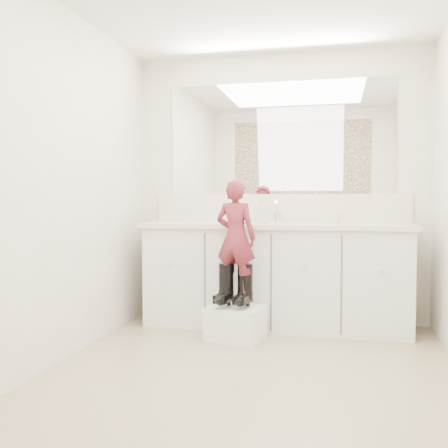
# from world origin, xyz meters

# --- Properties ---
(floor) EXTENTS (3.00, 3.00, 0.00)m
(floor) POSITION_xyz_m (0.00, 0.00, 0.00)
(floor) COLOR #7E6F52
(floor) RESTS_ON ground
(wall_back) EXTENTS (2.60, 0.00, 2.60)m
(wall_back) POSITION_xyz_m (0.00, 1.50, 1.20)
(wall_back) COLOR beige
(wall_back) RESTS_ON floor
(wall_front) EXTENTS (2.60, 0.00, 2.60)m
(wall_front) POSITION_xyz_m (0.00, -1.50, 1.20)
(wall_front) COLOR beige
(wall_front) RESTS_ON floor
(wall_left) EXTENTS (0.00, 3.00, 3.00)m
(wall_left) POSITION_xyz_m (-1.30, 0.00, 1.20)
(wall_left) COLOR beige
(wall_left) RESTS_ON floor
(vanity_cabinet) EXTENTS (2.20, 0.55, 0.85)m
(vanity_cabinet) POSITION_xyz_m (0.00, 1.23, 0.42)
(vanity_cabinet) COLOR silver
(vanity_cabinet) RESTS_ON floor
(countertop) EXTENTS (2.28, 0.58, 0.04)m
(countertop) POSITION_xyz_m (0.00, 1.21, 0.87)
(countertop) COLOR beige
(countertop) RESTS_ON vanity_cabinet
(backsplash) EXTENTS (2.28, 0.03, 0.25)m
(backsplash) POSITION_xyz_m (0.00, 1.49, 1.02)
(backsplash) COLOR beige
(backsplash) RESTS_ON countertop
(mirror) EXTENTS (2.00, 0.02, 1.00)m
(mirror) POSITION_xyz_m (0.00, 1.49, 1.64)
(mirror) COLOR white
(mirror) RESTS_ON wall_back
(dot_panel) EXTENTS (2.00, 0.01, 1.20)m
(dot_panel) POSITION_xyz_m (0.00, -1.49, 1.65)
(dot_panel) COLOR #472819
(dot_panel) RESTS_ON wall_front
(faucet) EXTENTS (0.08, 0.08, 0.10)m
(faucet) POSITION_xyz_m (0.00, 1.38, 0.94)
(faucet) COLOR silver
(faucet) RESTS_ON countertop
(cup) EXTENTS (0.13, 0.13, 0.10)m
(cup) POSITION_xyz_m (0.50, 1.21, 0.94)
(cup) COLOR beige
(cup) RESTS_ON countertop
(soap_bottle) EXTENTS (0.12, 0.12, 0.21)m
(soap_bottle) POSITION_xyz_m (-0.11, 1.18, 0.99)
(soap_bottle) COLOR beige
(soap_bottle) RESTS_ON countertop
(step_stool) EXTENTS (0.47, 0.42, 0.26)m
(step_stool) POSITION_xyz_m (-0.25, 0.75, 0.13)
(step_stool) COLOR white
(step_stool) RESTS_ON floor
(boot_left) EXTENTS (0.17, 0.25, 0.34)m
(boot_left) POSITION_xyz_m (-0.33, 0.75, 0.43)
(boot_left) COLOR black
(boot_left) RESTS_ON step_stool
(boot_right) EXTENTS (0.17, 0.25, 0.34)m
(boot_right) POSITION_xyz_m (-0.18, 0.75, 0.43)
(boot_right) COLOR black
(boot_right) RESTS_ON step_stool
(toddler) EXTENTS (0.36, 0.28, 0.88)m
(toddler) POSITION_xyz_m (-0.25, 0.75, 0.80)
(toddler) COLOR #B03649
(toddler) RESTS_ON step_stool
(toothbrush) EXTENTS (0.14, 0.04, 0.06)m
(toothbrush) POSITION_xyz_m (-0.18, 0.75, 0.91)
(toothbrush) COLOR #DB558B
(toothbrush) RESTS_ON toddler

